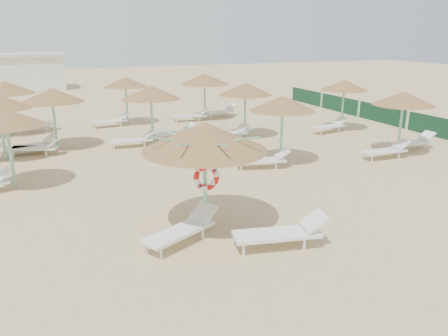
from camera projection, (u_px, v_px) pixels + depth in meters
name	position (u px, v px, depth m)	size (l,w,h in m)	color
ground	(224.00, 231.00, 11.47)	(120.00, 120.00, 0.00)	tan
main_palapa	(205.00, 137.00, 10.92)	(3.19, 3.19, 2.86)	#72C6A5
lounger_main_a	(183.00, 229.00, 10.75)	(2.14, 1.50, 0.76)	white
lounger_main_b	(283.00, 232.00, 10.49)	(2.34, 1.10, 0.82)	white
palapa_field	(166.00, 93.00, 20.40)	(19.88, 13.46, 2.72)	#72C6A5
service_hut	(17.00, 72.00, 39.74)	(8.40, 4.40, 3.25)	silver
windbreak_fence	(382.00, 114.00, 25.21)	(0.08, 19.84, 1.10)	#18482A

